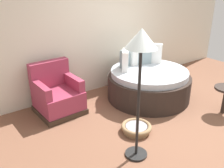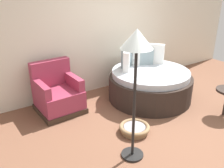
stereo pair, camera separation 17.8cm
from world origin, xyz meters
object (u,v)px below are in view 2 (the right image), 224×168
floor_lamp (136,53)px  pet_basket (135,128)px  round_daybed (149,84)px  red_armchair (58,94)px

floor_lamp → pet_basket: bearing=48.9°
round_daybed → pet_basket: 1.38m
pet_basket → floor_lamp: bearing=-131.1°
red_armchair → floor_lamp: size_ratio=0.52×
pet_basket → round_daybed: bearing=39.2°
pet_basket → red_armchair: bearing=118.2°
round_daybed → red_armchair: size_ratio=1.83×
round_daybed → red_armchair: bearing=163.1°
floor_lamp → red_armchair: bearing=101.2°
red_armchair → floor_lamp: floor_lamp is taller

